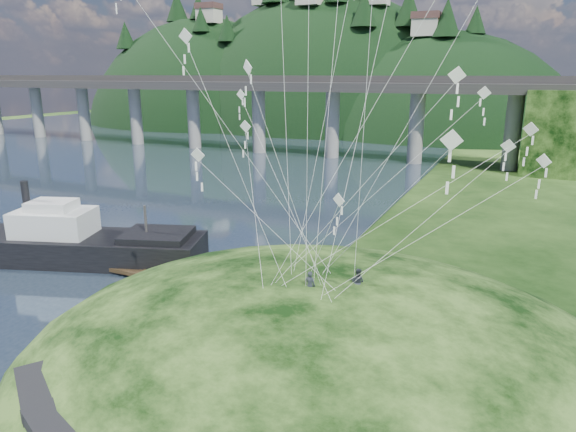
% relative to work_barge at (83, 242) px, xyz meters
% --- Properties ---
extents(ground, '(320.00, 320.00, 0.00)m').
position_rel_work_barge_xyz_m(ground, '(16.20, -8.66, -1.70)').
color(ground, black).
rests_on(ground, ground).
extents(grass_hill, '(36.00, 32.00, 13.00)m').
position_rel_work_barge_xyz_m(grass_hill, '(24.20, -6.66, -3.20)').
color(grass_hill, black).
rests_on(grass_hill, ground).
extents(bridge, '(160.00, 11.00, 15.00)m').
position_rel_work_barge_xyz_m(bridge, '(-10.26, 61.40, 8.00)').
color(bridge, '#2D2B2B').
rests_on(bridge, ground).
extents(far_ridge, '(153.00, 70.00, 94.50)m').
position_rel_work_barge_xyz_m(far_ridge, '(-27.38, 113.51, -9.14)').
color(far_ridge, black).
rests_on(far_ridge, ground).
extents(work_barge, '(20.12, 11.13, 6.80)m').
position_rel_work_barge_xyz_m(work_barge, '(0.00, 0.00, 0.00)').
color(work_barge, black).
rests_on(work_barge, ground).
extents(wooden_dock, '(12.34, 1.96, 0.88)m').
position_rel_work_barge_xyz_m(wooden_dock, '(6.87, -0.47, -1.32)').
color(wooden_dock, '#322314').
rests_on(wooden_dock, ground).
extents(kite_flyers, '(2.73, 2.01, 1.56)m').
position_rel_work_barge_xyz_m(kite_flyers, '(25.01, -6.58, 4.03)').
color(kite_flyers, '#282D35').
rests_on(kite_flyers, ground).
extents(kite_swarm, '(19.61, 13.55, 18.64)m').
position_rel_work_barge_xyz_m(kite_swarm, '(24.02, -3.71, 16.15)').
color(kite_swarm, silver).
rests_on(kite_swarm, ground).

